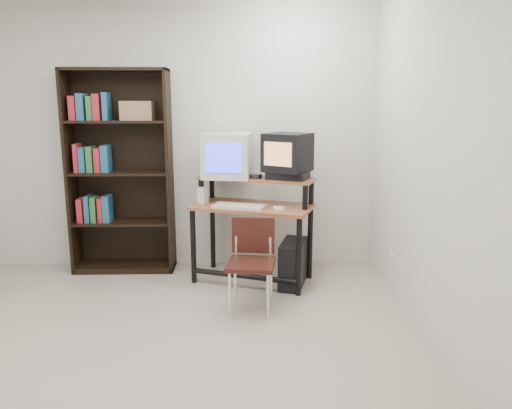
{
  "coord_description": "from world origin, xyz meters",
  "views": [
    {
      "loc": [
        0.67,
        -3.05,
        1.71
      ],
      "look_at": [
        0.78,
        1.1,
        0.82
      ],
      "focal_mm": 35.0,
      "sensor_mm": 36.0,
      "label": 1
    }
  ],
  "objects_px": {
    "computer_desk": "(253,211)",
    "crt_tv": "(287,152)",
    "crt_monitor": "(228,155)",
    "bookshelf": "(120,170)",
    "school_chair": "(252,255)",
    "pc_tower": "(293,263)"
  },
  "relations": [
    {
      "from": "crt_tv",
      "to": "school_chair",
      "type": "relative_size",
      "value": 0.68
    },
    {
      "from": "pc_tower",
      "to": "bookshelf",
      "type": "distance_m",
      "value": 1.92
    },
    {
      "from": "pc_tower",
      "to": "bookshelf",
      "type": "xyz_separation_m",
      "value": [
        -1.67,
        0.51,
        0.8
      ]
    },
    {
      "from": "computer_desk",
      "to": "crt_monitor",
      "type": "xyz_separation_m",
      "value": [
        -0.23,
        0.17,
        0.5
      ]
    },
    {
      "from": "computer_desk",
      "to": "crt_tv",
      "type": "xyz_separation_m",
      "value": [
        0.32,
        0.01,
        0.55
      ]
    },
    {
      "from": "crt_tv",
      "to": "bookshelf",
      "type": "xyz_separation_m",
      "value": [
        -1.62,
        0.35,
        -0.21
      ]
    },
    {
      "from": "crt_tv",
      "to": "school_chair",
      "type": "height_order",
      "value": "crt_tv"
    },
    {
      "from": "crt_tv",
      "to": "pc_tower",
      "type": "distance_m",
      "value": 1.03
    },
    {
      "from": "bookshelf",
      "to": "computer_desk",
      "type": "bearing_deg",
      "value": -15.35
    },
    {
      "from": "computer_desk",
      "to": "school_chair",
      "type": "distance_m",
      "value": 0.7
    },
    {
      "from": "crt_monitor",
      "to": "pc_tower",
      "type": "distance_m",
      "value": 1.19
    },
    {
      "from": "pc_tower",
      "to": "crt_monitor",
      "type": "bearing_deg",
      "value": 166.43
    },
    {
      "from": "computer_desk",
      "to": "crt_monitor",
      "type": "distance_m",
      "value": 0.58
    },
    {
      "from": "crt_tv",
      "to": "pc_tower",
      "type": "height_order",
      "value": "crt_tv"
    },
    {
      "from": "crt_monitor",
      "to": "pc_tower",
      "type": "relative_size",
      "value": 1.13
    },
    {
      "from": "crt_monitor",
      "to": "school_chair",
      "type": "bearing_deg",
      "value": -66.78
    },
    {
      "from": "school_chair",
      "to": "crt_tv",
      "type": "bearing_deg",
      "value": 70.94
    },
    {
      "from": "crt_monitor",
      "to": "bookshelf",
      "type": "bearing_deg",
      "value": 179.48
    },
    {
      "from": "crt_monitor",
      "to": "pc_tower",
      "type": "xyz_separation_m",
      "value": [
        0.6,
        -0.33,
        -0.97
      ]
    },
    {
      "from": "computer_desk",
      "to": "crt_tv",
      "type": "bearing_deg",
      "value": 21.23
    },
    {
      "from": "computer_desk",
      "to": "bookshelf",
      "type": "relative_size",
      "value": 0.61
    },
    {
      "from": "crt_monitor",
      "to": "crt_tv",
      "type": "relative_size",
      "value": 1.01
    }
  ]
}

